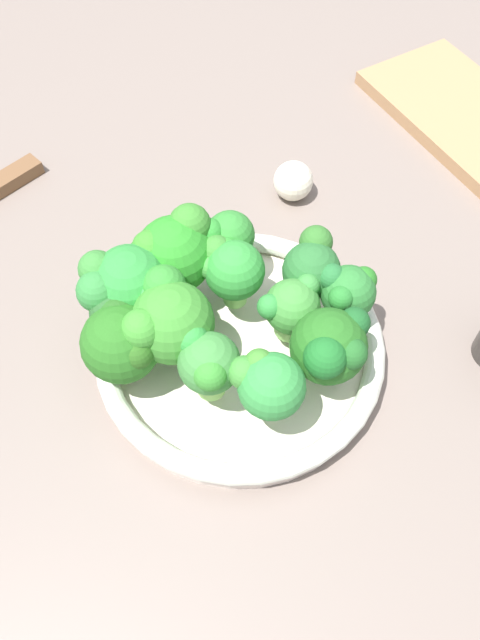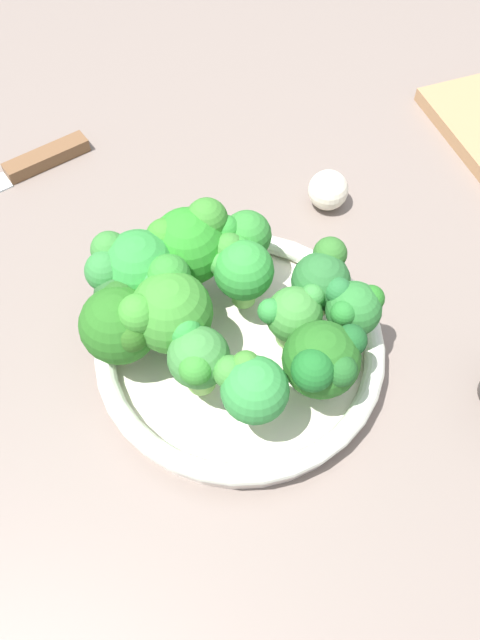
% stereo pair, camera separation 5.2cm
% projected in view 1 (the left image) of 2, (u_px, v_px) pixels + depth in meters
% --- Properties ---
extents(ground_plane, '(1.30, 1.30, 0.03)m').
position_uv_depth(ground_plane, '(260.00, 328.00, 0.60)').
color(ground_plane, gray).
extents(bowl, '(0.25, 0.25, 0.03)m').
position_uv_depth(bowl, '(240.00, 349.00, 0.56)').
color(bowl, silver).
rests_on(bowl, ground_plane).
extents(broccoli_floret_0, '(0.07, 0.08, 0.08)m').
position_uv_depth(broccoli_floret_0, '(128.00, 285.00, 0.52)').
color(broccoli_floret_0, '#7CB55D').
rests_on(broccoli_floret_0, bowl).
extents(broccoli_floret_1, '(0.05, 0.06, 0.07)m').
position_uv_depth(broccoli_floret_1, '(268.00, 384.00, 0.47)').
color(broccoli_floret_1, '#95CE73').
rests_on(broccoli_floret_1, bowl).
extents(broccoli_floret_2, '(0.07, 0.07, 0.07)m').
position_uv_depth(broccoli_floret_2, '(330.00, 347.00, 0.49)').
color(broccoli_floret_2, '#90D364').
rests_on(broccoli_floret_2, bowl).
extents(broccoli_floret_3, '(0.06, 0.06, 0.07)m').
position_uv_depth(broccoli_floret_3, '(230.00, 267.00, 0.53)').
color(broccoli_floret_3, '#89D063').
rests_on(broccoli_floret_3, bowl).
extents(broccoli_floret_4, '(0.07, 0.07, 0.08)m').
position_uv_depth(broccoli_floret_4, '(171.00, 252.00, 0.54)').
color(broccoli_floret_4, '#80B65E').
rests_on(broccoli_floret_4, bowl).
extents(broccoli_floret_5, '(0.06, 0.05, 0.07)m').
position_uv_depth(broccoli_floret_5, '(208.00, 363.00, 0.48)').
color(broccoli_floret_5, '#7FBD53').
rests_on(broccoli_floret_5, bowl).
extents(broccoli_floret_6, '(0.08, 0.07, 0.08)m').
position_uv_depth(broccoli_floret_6, '(168.00, 320.00, 0.50)').
color(broccoli_floret_6, '#94C860').
rests_on(broccoli_floret_6, bowl).
extents(broccoli_floret_7, '(0.05, 0.05, 0.06)m').
position_uv_depth(broccoli_floret_7, '(292.00, 307.00, 0.52)').
color(broccoli_floret_7, '#86C25F').
rests_on(broccoli_floret_7, bowl).
extents(broccoli_floret_8, '(0.08, 0.06, 0.07)m').
position_uv_depth(broccoli_floret_8, '(120.00, 338.00, 0.50)').
color(broccoli_floret_8, '#A1CA67').
rests_on(broccoli_floret_8, bowl).
extents(broccoli_floret_9, '(0.06, 0.05, 0.06)m').
position_uv_depth(broccoli_floret_9, '(312.00, 265.00, 0.54)').
color(broccoli_floret_9, '#86B05A').
rests_on(broccoli_floret_9, bowl).
extents(broccoli_floret_10, '(0.04, 0.05, 0.07)m').
position_uv_depth(broccoli_floret_10, '(227.00, 238.00, 0.55)').
color(broccoli_floret_10, '#94CD71').
rests_on(broccoli_floret_10, bowl).
extents(broccoli_floret_11, '(0.05, 0.05, 0.06)m').
position_uv_depth(broccoli_floret_11, '(347.00, 292.00, 0.53)').
color(broccoli_floret_11, '#99DA6D').
rests_on(broccoli_floret_11, bowl).
extents(cutting_board, '(0.28, 0.22, 0.02)m').
position_uv_depth(cutting_board, '(466.00, 117.00, 0.74)').
color(cutting_board, tan).
rests_on(cutting_board, ground_plane).
extents(garlic_bulb, '(0.04, 0.04, 0.04)m').
position_uv_depth(garlic_bulb, '(293.00, 181.00, 0.66)').
color(garlic_bulb, white).
rests_on(garlic_bulb, ground_plane).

